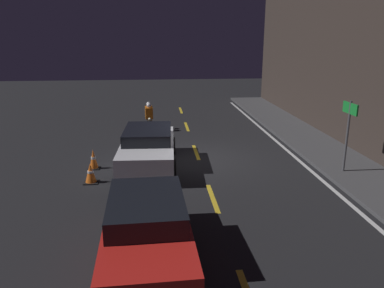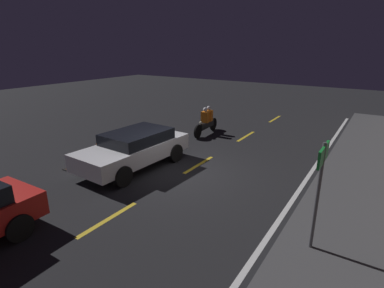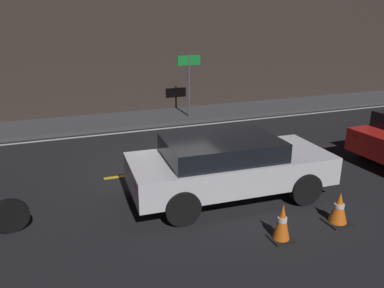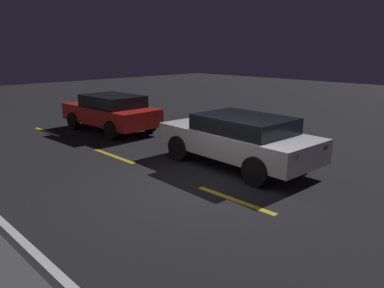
{
  "view_description": "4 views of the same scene",
  "coord_description": "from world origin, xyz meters",
  "px_view_note": "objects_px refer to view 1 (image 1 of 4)",
  "views": [
    {
      "loc": [
        13.39,
        -1.58,
        4.51
      ],
      "look_at": [
        0.37,
        -0.3,
        0.75
      ],
      "focal_mm": 35.0,
      "sensor_mm": 36.0,
      "label": 1
    },
    {
      "loc": [
        8.03,
        5.55,
        4.31
      ],
      "look_at": [
        -0.0,
        0.34,
        1.17
      ],
      "focal_mm": 28.0,
      "sensor_mm": 36.0,
      "label": 2
    },
    {
      "loc": [
        -2.95,
        -8.68,
        3.73
      ],
      "look_at": [
        0.25,
        -0.19,
        0.7
      ],
      "focal_mm": 35.0,
      "sensor_mm": 36.0,
      "label": 3
    },
    {
      "loc": [
        -5.5,
        5.61,
        3.02
      ],
      "look_at": [
        0.49,
        -0.23,
        0.87
      ],
      "focal_mm": 35.0,
      "sensor_mm": 36.0,
      "label": 4
    }
  ],
  "objects_px": {
    "traffic_cone_mid": "(91,173)",
    "traffic_cone_near": "(93,159)",
    "taxi_red": "(147,228)",
    "shop_sign": "(349,122)",
    "sedan_white": "(148,146)",
    "motorcycle": "(149,118)"
  },
  "relations": [
    {
      "from": "taxi_red",
      "to": "sedan_white",
      "type": "bearing_deg",
      "value": 178.93
    },
    {
      "from": "shop_sign",
      "to": "traffic_cone_near",
      "type": "bearing_deg",
      "value": -99.27
    },
    {
      "from": "sedan_white",
      "to": "motorcycle",
      "type": "relative_size",
      "value": 1.85
    },
    {
      "from": "motorcycle",
      "to": "traffic_cone_mid",
      "type": "distance_m",
      "value": 7.01
    },
    {
      "from": "taxi_red",
      "to": "traffic_cone_mid",
      "type": "height_order",
      "value": "taxi_red"
    },
    {
      "from": "sedan_white",
      "to": "traffic_cone_near",
      "type": "distance_m",
      "value": 1.97
    },
    {
      "from": "traffic_cone_mid",
      "to": "traffic_cone_near",
      "type": "bearing_deg",
      "value": -175.32
    },
    {
      "from": "sedan_white",
      "to": "shop_sign",
      "type": "height_order",
      "value": "shop_sign"
    },
    {
      "from": "traffic_cone_mid",
      "to": "shop_sign",
      "type": "relative_size",
      "value": 0.27
    },
    {
      "from": "sedan_white",
      "to": "traffic_cone_mid",
      "type": "distance_m",
      "value": 2.38
    },
    {
      "from": "sedan_white",
      "to": "traffic_cone_mid",
      "type": "xyz_separation_m",
      "value": [
        1.48,
        -1.82,
        -0.44
      ]
    },
    {
      "from": "traffic_cone_near",
      "to": "shop_sign",
      "type": "xyz_separation_m",
      "value": [
        1.39,
        8.53,
        1.47
      ]
    },
    {
      "from": "taxi_red",
      "to": "shop_sign",
      "type": "xyz_separation_m",
      "value": [
        -4.47,
        6.53,
        1.07
      ]
    },
    {
      "from": "sedan_white",
      "to": "traffic_cone_mid",
      "type": "relative_size",
      "value": 6.9
    },
    {
      "from": "sedan_white",
      "to": "taxi_red",
      "type": "distance_m",
      "value": 6.0
    },
    {
      "from": "sedan_white",
      "to": "taxi_red",
      "type": "bearing_deg",
      "value": 3.22
    },
    {
      "from": "traffic_cone_near",
      "to": "traffic_cone_mid",
      "type": "distance_m",
      "value": 1.35
    },
    {
      "from": "traffic_cone_near",
      "to": "traffic_cone_mid",
      "type": "relative_size",
      "value": 1.09
    },
    {
      "from": "taxi_red",
      "to": "motorcycle",
      "type": "xyz_separation_m",
      "value": [
        -11.3,
        -0.1,
        -0.09
      ]
    },
    {
      "from": "sedan_white",
      "to": "motorcycle",
      "type": "height_order",
      "value": "motorcycle"
    },
    {
      "from": "motorcycle",
      "to": "traffic_cone_near",
      "type": "bearing_deg",
      "value": -22.62
    },
    {
      "from": "taxi_red",
      "to": "traffic_cone_near",
      "type": "height_order",
      "value": "taxi_red"
    }
  ]
}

